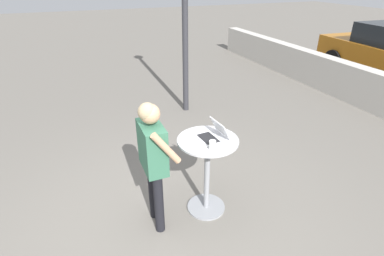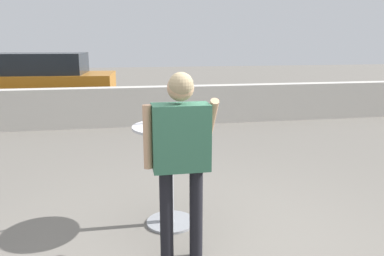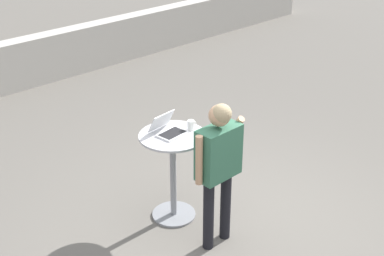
{
  "view_description": "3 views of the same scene",
  "coord_description": "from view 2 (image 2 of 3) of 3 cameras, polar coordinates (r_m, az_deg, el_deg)",
  "views": [
    {
      "loc": [
        2.52,
        -0.68,
        2.72
      ],
      "look_at": [
        -0.29,
        0.47,
        1.15
      ],
      "focal_mm": 28.0,
      "sensor_mm": 36.0,
      "label": 1
    },
    {
      "loc": [
        -0.61,
        -2.86,
        1.81
      ],
      "look_at": [
        -0.0,
        0.36,
        1.05
      ],
      "focal_mm": 35.0,
      "sensor_mm": 36.0,
      "label": 2
    },
    {
      "loc": [
        -3.45,
        -3.11,
        3.57
      ],
      "look_at": [
        -0.22,
        0.29,
        1.23
      ],
      "focal_mm": 50.0,
      "sensor_mm": 36.0,
      "label": 3
    }
  ],
  "objects": [
    {
      "name": "ground_plane",
      "position": [
        3.43,
        1.27,
        -18.74
      ],
      "size": [
        50.0,
        50.0,
        0.0
      ],
      "primitive_type": "plane",
      "color": "slate"
    },
    {
      "name": "pavement_kerb",
      "position": [
        8.35,
        -6.32,
        3.39
      ],
      "size": [
        16.11,
        0.35,
        0.85
      ],
      "color": "beige",
      "rests_on": "ground_plane"
    },
    {
      "name": "cafe_table",
      "position": [
        3.69,
        -3.41,
        -5.2
      ],
      "size": [
        0.72,
        0.72,
        1.02
      ],
      "color": "gray",
      "rests_on": "ground_plane"
    },
    {
      "name": "laptop",
      "position": [
        3.65,
        -3.7,
        1.29
      ],
      "size": [
        0.33,
        0.34,
        0.21
      ],
      "color": "silver",
      "rests_on": "cafe_table"
    },
    {
      "name": "coffee_mug",
      "position": [
        3.57,
        0.12,
        1.17
      ],
      "size": [
        0.12,
        0.08,
        0.11
      ],
      "color": "white",
      "rests_on": "cafe_table"
    },
    {
      "name": "standing_person",
      "position": [
        2.97,
        -1.72,
        -2.64
      ],
      "size": [
        0.59,
        0.35,
        1.59
      ],
      "color": "black",
      "rests_on": "ground_plane"
    },
    {
      "name": "parked_car_near_street",
      "position": [
        10.61,
        -22.79,
        6.49
      ],
      "size": [
        4.21,
        2.09,
        1.53
      ],
      "color": "#B76B19",
      "rests_on": "ground_plane"
    }
  ]
}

